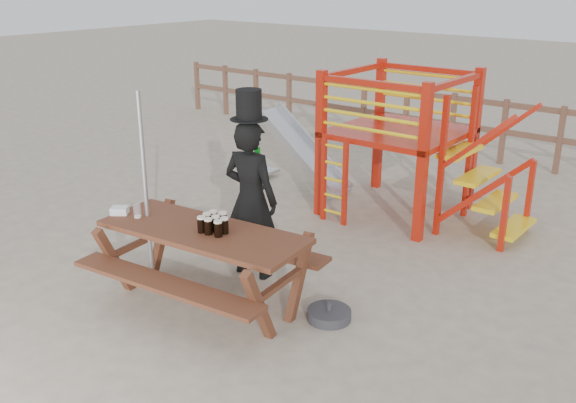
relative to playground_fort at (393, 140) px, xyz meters
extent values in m
plane|color=#B7A98E|center=(-0.12, -3.58, -1.07)|extent=(60.00, 60.00, 0.00)
cube|color=brown|center=(-0.12, 3.42, 0.03)|extent=(15.00, 0.06, 0.10)
cube|color=brown|center=(-0.12, 3.42, -0.47)|extent=(15.00, 0.06, 0.10)
cube|color=brown|center=(-7.62, 3.42, -0.47)|extent=(0.09, 0.09, 1.20)
cube|color=brown|center=(-6.62, 3.42, -0.47)|extent=(0.09, 0.09, 1.20)
cube|color=brown|center=(-5.62, 3.42, -0.47)|extent=(0.09, 0.09, 1.20)
cube|color=brown|center=(-4.62, 3.42, -0.47)|extent=(0.09, 0.09, 1.20)
cube|color=brown|center=(-3.62, 3.42, -0.47)|extent=(0.09, 0.09, 1.20)
cube|color=brown|center=(-2.62, 3.42, -0.47)|extent=(0.09, 0.09, 1.20)
cube|color=brown|center=(-1.62, 3.42, -0.47)|extent=(0.09, 0.09, 1.20)
cube|color=brown|center=(-0.62, 3.42, -0.47)|extent=(0.09, 0.09, 1.20)
cube|color=brown|center=(0.38, 3.42, -0.47)|extent=(0.09, 0.09, 1.20)
cube|color=brown|center=(1.38, 3.42, -0.47)|extent=(0.09, 0.09, 1.20)
cube|color=#B31B0B|center=(-0.72, -0.78, -0.02)|extent=(0.12, 0.12, 2.10)
cube|color=#B31B0B|center=(0.88, -0.78, -0.02)|extent=(0.12, 0.12, 2.10)
cube|color=#B31B0B|center=(-0.72, 0.82, -0.02)|extent=(0.12, 0.12, 2.10)
cube|color=#B31B0B|center=(0.88, 0.82, -0.02)|extent=(0.12, 0.12, 2.10)
cube|color=#B31B0B|center=(0.08, 0.02, 0.13)|extent=(1.72, 1.72, 0.08)
cube|color=#B31B0B|center=(0.08, -0.78, 0.93)|extent=(1.60, 0.08, 0.08)
cube|color=#B31B0B|center=(0.08, 0.82, 0.93)|extent=(1.60, 0.08, 0.08)
cube|color=#B31B0B|center=(-0.72, 0.02, 0.93)|extent=(0.08, 1.60, 0.08)
cube|color=#B31B0B|center=(0.88, 0.02, 0.93)|extent=(0.08, 1.60, 0.08)
cylinder|color=yellow|center=(0.08, -0.78, 0.31)|extent=(1.50, 0.05, 0.05)
cylinder|color=yellow|center=(0.08, 0.82, 0.31)|extent=(1.50, 0.05, 0.05)
cylinder|color=yellow|center=(0.08, -0.78, 0.49)|extent=(1.50, 0.05, 0.05)
cylinder|color=yellow|center=(0.08, 0.82, 0.49)|extent=(1.50, 0.05, 0.05)
cylinder|color=yellow|center=(0.08, -0.78, 0.67)|extent=(1.50, 0.05, 0.05)
cylinder|color=yellow|center=(0.08, 0.82, 0.67)|extent=(1.50, 0.05, 0.05)
cylinder|color=yellow|center=(0.08, -0.78, 0.85)|extent=(1.50, 0.05, 0.05)
cylinder|color=yellow|center=(0.08, 0.82, 0.85)|extent=(1.50, 0.05, 0.05)
cube|color=#B31B0B|center=(-0.55, -0.93, -0.47)|extent=(0.06, 0.06, 1.20)
cube|color=#B31B0B|center=(-0.19, -0.93, -0.47)|extent=(0.06, 0.06, 1.20)
cylinder|color=yellow|center=(-0.37, -0.93, -0.92)|extent=(0.36, 0.04, 0.04)
cylinder|color=yellow|center=(-0.37, -0.93, -0.68)|extent=(0.36, 0.04, 0.04)
cylinder|color=yellow|center=(-0.37, -0.93, -0.44)|extent=(0.36, 0.04, 0.04)
cylinder|color=yellow|center=(-0.37, -0.93, -0.20)|extent=(0.36, 0.04, 0.04)
cylinder|color=yellow|center=(-0.37, -0.93, 0.04)|extent=(0.36, 0.04, 0.04)
cube|color=yellow|center=(1.03, 0.02, 0.01)|extent=(0.30, 0.90, 0.06)
cube|color=yellow|center=(1.31, 0.02, -0.29)|extent=(0.30, 0.90, 0.06)
cube|color=yellow|center=(1.59, 0.02, -0.59)|extent=(0.30, 0.90, 0.06)
cube|color=yellow|center=(1.87, 0.02, -0.89)|extent=(0.30, 0.90, 0.06)
cube|color=#B31B0B|center=(1.43, -0.43, -0.47)|extent=(0.95, 0.08, 0.86)
cube|color=#B31B0B|center=(1.43, 0.47, -0.47)|extent=(0.95, 0.08, 0.86)
cube|color=silver|center=(-1.62, 0.02, -0.45)|extent=(1.53, 0.55, 1.21)
cube|color=silver|center=(-1.62, -0.25, -0.41)|extent=(1.58, 0.04, 1.28)
cube|color=silver|center=(-1.62, 0.29, -0.41)|extent=(1.58, 0.04, 1.28)
cube|color=silver|center=(-2.52, 0.02, -0.97)|extent=(0.35, 0.55, 0.05)
cube|color=brown|center=(-0.09, -3.75, -0.24)|extent=(2.31, 1.09, 0.06)
cube|color=brown|center=(-0.02, -4.36, -0.57)|extent=(2.25, 0.57, 0.04)
cube|color=brown|center=(-0.16, -3.14, -0.57)|extent=(2.25, 0.57, 0.04)
cube|color=brown|center=(-1.03, -3.86, -0.67)|extent=(0.24, 1.34, 0.80)
cube|color=brown|center=(0.85, -3.64, -0.67)|extent=(0.24, 1.34, 0.80)
imported|color=black|center=(-0.19, -2.88, -0.15)|extent=(0.73, 0.52, 1.85)
cube|color=#0EA01C|center=(-0.21, -2.74, 0.08)|extent=(0.08, 0.03, 0.43)
cylinder|color=black|center=(-0.19, -2.88, 0.79)|extent=(0.42, 0.42, 0.01)
cylinder|color=black|center=(-0.19, -2.88, 0.95)|extent=(0.28, 0.28, 0.32)
cube|color=white|center=(-0.21, -2.74, 1.07)|extent=(0.15, 0.02, 0.04)
cylinder|color=#B2B2B7|center=(-0.85, -3.84, 0.04)|extent=(0.05, 0.05, 2.23)
cylinder|color=#333338|center=(1.14, -3.19, -1.02)|extent=(0.46, 0.46, 0.11)
cylinder|color=#333338|center=(1.14, -3.19, -0.92)|extent=(0.05, 0.05, 0.09)
cube|color=white|center=(-1.12, -4.00, -0.17)|extent=(0.23, 0.22, 0.08)
cylinder|color=black|center=(-0.04, -3.81, -0.13)|extent=(0.08, 0.08, 0.15)
cylinder|color=#F7E6CA|center=(-0.04, -3.81, -0.05)|extent=(0.08, 0.08, 0.02)
cylinder|color=black|center=(0.05, -3.80, -0.13)|extent=(0.08, 0.08, 0.15)
cylinder|color=#F7E6CA|center=(0.05, -3.80, -0.05)|extent=(0.08, 0.08, 0.02)
cylinder|color=black|center=(0.17, -3.78, -0.13)|extent=(0.08, 0.08, 0.15)
cylinder|color=#F7E6CA|center=(0.17, -3.78, -0.05)|extent=(0.08, 0.08, 0.02)
cylinder|color=black|center=(-0.07, -3.70, -0.13)|extent=(0.08, 0.08, 0.15)
cylinder|color=#F7E6CA|center=(-0.07, -3.70, -0.05)|extent=(0.08, 0.08, 0.02)
cylinder|color=black|center=(0.06, -3.70, -0.13)|extent=(0.08, 0.08, 0.15)
cylinder|color=#F7E6CA|center=(0.06, -3.70, -0.05)|extent=(0.08, 0.08, 0.02)
cylinder|color=black|center=(0.16, -3.68, -0.13)|extent=(0.08, 0.08, 0.15)
cylinder|color=#F7E6CA|center=(0.16, -3.68, -0.05)|extent=(0.08, 0.08, 0.02)
cylinder|color=black|center=(-0.06, -3.61, -0.13)|extent=(0.08, 0.08, 0.15)
cylinder|color=#F7E6CA|center=(-0.06, -3.61, -0.05)|extent=(0.08, 0.08, 0.02)
cylinder|color=black|center=(0.04, -3.58, -0.13)|extent=(0.08, 0.08, 0.15)
cylinder|color=#F7E6CA|center=(0.04, -3.58, -0.05)|extent=(0.08, 0.08, 0.02)
cylinder|color=silver|center=(-0.88, -3.95, -0.13)|extent=(0.08, 0.08, 0.15)
cylinder|color=#F7E6CA|center=(-0.88, -3.95, -0.20)|extent=(0.07, 0.07, 0.02)
camera|label=1|loc=(4.41, -7.99, 2.31)|focal=40.00mm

